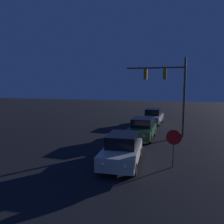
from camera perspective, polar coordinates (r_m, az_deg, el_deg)
car_near at (r=12.06m, az=2.64°, el=-9.75°), size 2.07×4.41×1.66m
car_mid at (r=17.81m, az=7.88°, el=-4.29°), size 1.97×4.37×1.66m
car_far at (r=24.82m, az=10.67°, el=-1.13°), size 2.11×4.42×1.66m
traffic_signal_mast at (r=18.85m, az=14.77°, el=6.89°), size 4.89×0.30×6.52m
stop_sign at (r=11.89m, az=15.81°, el=-7.35°), size 0.79×0.07×2.01m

